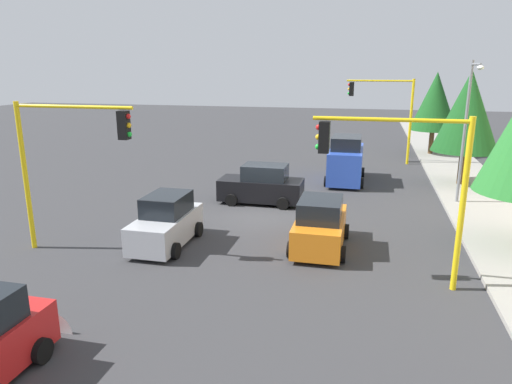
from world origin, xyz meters
The scene contains 13 objects.
ground_plane centered at (0.00, 0.00, 0.00)m, with size 120.00×120.00×0.00m, color #353538.
sidewalk_kerb centered at (-5.00, 10.50, 0.07)m, with size 80.00×4.00×0.15m, color gray.
lane_arrow_near centered at (11.51, -3.00, 0.01)m, with size 2.40×1.10×1.10m.
traffic_signal_near_left centered at (6.00, 5.64, 3.79)m, with size 0.36×4.59×5.33m.
traffic_signal_far_left centered at (-14.00, 5.73, 4.17)m, with size 0.36×4.59×5.92m.
traffic_signal_near_right centered at (6.00, -5.67, 3.91)m, with size 0.36×4.59×5.51m.
street_lamp_curbside centered at (-3.61, 9.20, 4.35)m, with size 2.15×0.28×7.00m.
tree_roadside_far centered at (-18.00, 9.50, 4.16)m, with size 3.50×3.50×6.36m.
tree_roadside_mid centered at (-8.00, 10.00, 4.29)m, with size 3.61×3.61×6.56m.
delivery_van_blue centered at (-7.59, 3.48, 1.28)m, with size 4.80×2.22×2.77m.
car_black centered at (-2.00, -0.39, 0.90)m, with size 2.07×4.18×1.98m.
car_silver centered at (4.54, -2.68, 0.90)m, with size 3.82×1.95×1.98m.
car_orange centered at (3.51, 3.11, 0.90)m, with size 3.91×2.06×1.98m.
Camera 1 is at (20.29, 4.64, 6.66)m, focal length 32.81 mm.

